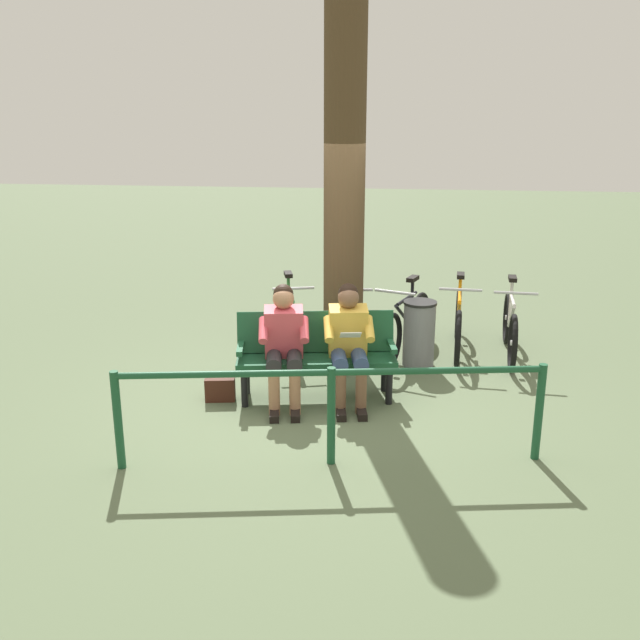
% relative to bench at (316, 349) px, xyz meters
% --- Properties ---
extents(ground_plane, '(40.00, 40.00, 0.00)m').
position_rel_bench_xyz_m(ground_plane, '(0.03, 0.28, -0.51)').
color(ground_plane, '#566647').
extents(bench, '(1.66, 0.74, 0.87)m').
position_rel_bench_xyz_m(bench, '(0.00, 0.00, 0.00)').
color(bench, '#194C2D').
rests_on(bench, ground).
extents(person_reading, '(0.53, 0.81, 1.20)m').
position_rel_bench_xyz_m(person_reading, '(-0.34, 0.11, 0.16)').
color(person_reading, gold).
rests_on(person_reading, ground).
extents(person_companion, '(0.53, 0.81, 1.20)m').
position_rel_bench_xyz_m(person_companion, '(0.29, 0.22, 0.16)').
color(person_companion, '#D84C59').
rests_on(person_companion, ground).
extents(handbag, '(0.32, 0.19, 0.24)m').
position_rel_bench_xyz_m(handbag, '(0.95, 0.24, -0.39)').
color(handbag, '#3F1E14').
rests_on(handbag, ground).
extents(tree_trunk, '(0.45, 0.45, 4.19)m').
position_rel_bench_xyz_m(tree_trunk, '(-0.19, -0.93, 1.59)').
color(tree_trunk, '#4C3823').
rests_on(tree_trunk, ground).
extents(litter_bin, '(0.38, 0.38, 0.76)m').
position_rel_bench_xyz_m(litter_bin, '(-1.06, -1.05, -0.13)').
color(litter_bin, slate).
rests_on(litter_bin, ground).
extents(bicycle_blue, '(0.48, 1.68, 0.94)m').
position_rel_bench_xyz_m(bicycle_blue, '(-2.13, -1.49, -0.15)').
color(bicycle_blue, black).
rests_on(bicycle_blue, ground).
extents(bicycle_orange, '(0.48, 1.68, 0.94)m').
position_rel_bench_xyz_m(bicycle_orange, '(-1.53, -1.58, -0.15)').
color(bicycle_orange, black).
rests_on(bicycle_orange, ground).
extents(bicycle_green, '(0.68, 1.60, 0.94)m').
position_rel_bench_xyz_m(bicycle_green, '(-0.91, -1.35, -0.15)').
color(bicycle_green, black).
rests_on(bicycle_green, ground).
extents(bicycle_red, '(0.48, 1.67, 0.94)m').
position_rel_bench_xyz_m(bicycle_red, '(-0.23, -1.42, -0.15)').
color(bicycle_red, black).
rests_on(bicycle_red, ground).
extents(bicycle_black, '(0.59, 1.64, 0.94)m').
position_rel_bench_xyz_m(bicycle_black, '(0.49, -1.39, -0.15)').
color(bicycle_black, black).
rests_on(bicycle_black, ground).
extents(railing_fence, '(3.49, 0.65, 0.85)m').
position_rel_bench_xyz_m(railing_fence, '(-0.31, 1.42, 0.10)').
color(railing_fence, '#194C2D').
rests_on(railing_fence, ground).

